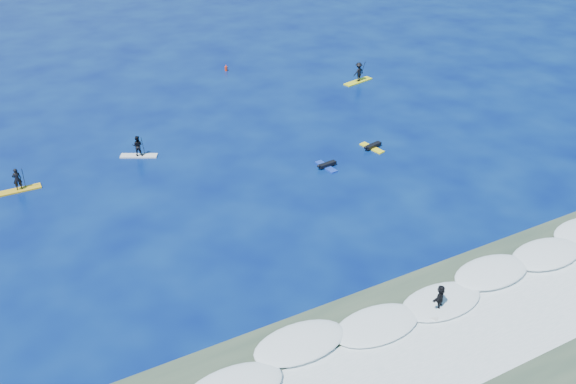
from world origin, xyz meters
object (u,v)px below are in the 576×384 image
sup_paddler_left (18,183)px  wave_surfer (440,298)px  sup_paddler_center (138,148)px  marker_buoy (226,68)px  prone_paddler_near (372,147)px  prone_paddler_far (326,166)px  sup_paddler_right (359,73)px

sup_paddler_left → wave_surfer: bearing=-52.2°
sup_paddler_center → marker_buoy: 19.08m
sup_paddler_center → prone_paddler_near: size_ratio=1.23×
prone_paddler_far → wave_surfer: size_ratio=1.02×
sup_paddler_right → prone_paddler_far: size_ratio=1.57×
sup_paddler_left → prone_paddler_far: bearing=-18.0°
sup_paddler_left → sup_paddler_center: (8.62, 1.04, 0.11)m
sup_paddler_right → prone_paddler_near: bearing=-131.9°
sup_paddler_left → prone_paddler_far: sup_paddler_left is taller
marker_buoy → sup_paddler_left: bearing=-145.8°
prone_paddler_far → wave_surfer: bearing=163.4°
marker_buoy → wave_surfer: bearing=-97.3°
wave_surfer → sup_paddler_left: bearing=95.7°
sup_paddler_center → prone_paddler_far: (11.39, -8.17, -0.57)m
wave_surfer → prone_paddler_near: bearing=34.9°
sup_paddler_center → wave_surfer: 25.55m
sup_paddler_right → marker_buoy: (-9.80, 8.81, -0.58)m
sup_paddler_left → prone_paddler_near: size_ratio=1.27×
sup_paddler_right → prone_paddler_near: (-6.95, -12.23, -0.71)m
sup_paddler_left → marker_buoy: sup_paddler_left is taller
prone_paddler_near → wave_surfer: size_ratio=1.08×
prone_paddler_near → prone_paddler_far: (-4.65, -0.91, -0.01)m
marker_buoy → prone_paddler_near: bearing=-82.3°
sup_paddler_center → prone_paddler_near: (16.04, -7.26, -0.56)m
wave_surfer → marker_buoy: wave_surfer is taller
sup_paddler_center → wave_surfer: sup_paddler_center is taller
wave_surfer → sup_paddler_center: bearing=78.4°
wave_surfer → marker_buoy: bearing=52.1°
sup_paddler_right → marker_buoy: bearing=125.8°
prone_paddler_far → marker_buoy: 22.02m
sup_paddler_left → prone_paddler_far: (20.01, -7.13, -0.46)m
sup_paddler_center → marker_buoy: sup_paddler_center is taller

